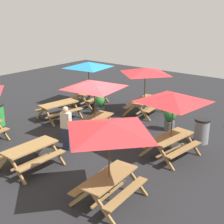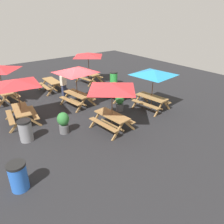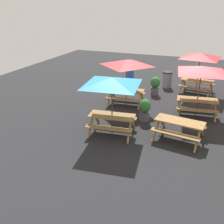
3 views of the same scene
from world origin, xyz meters
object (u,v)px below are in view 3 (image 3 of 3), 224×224
object	(u,v)px
picnic_table_4	(200,58)
picnic_table_3	(179,126)
trash_bin_gray	(167,79)
potted_plant_1	(155,85)
trash_bin_blue	(130,71)
picnic_table_0	(112,85)
picnic_table_2	(127,66)
picnic_table_7	(201,73)
potted_plant_0	(145,109)

from	to	relation	value
picnic_table_4	picnic_table_3	bearing A→B (deg)	-84.10
trash_bin_gray	potted_plant_1	distance (m)	1.65
trash_bin_blue	picnic_table_0	bearing A→B (deg)	-77.67
picnic_table_2	picnic_table_7	size ratio (longest dim) A/B	0.83
picnic_table_4	potted_plant_0	xyz separation A→B (m)	(-1.85, -4.82, -1.46)
picnic_table_4	trash_bin_blue	distance (m)	4.98
picnic_table_7	potted_plant_1	world-z (taller)	picnic_table_7
picnic_table_4	picnic_table_0	bearing A→B (deg)	-105.46
picnic_table_7	picnic_table_4	bearing A→B (deg)	86.33
picnic_table_3	trash_bin_blue	world-z (taller)	trash_bin_blue
picnic_table_0	picnic_table_7	distance (m)	4.31
picnic_table_3	potted_plant_1	bearing A→B (deg)	120.42
picnic_table_2	picnic_table_3	bearing A→B (deg)	-47.98
picnic_table_7	trash_bin_blue	size ratio (longest dim) A/B	2.86
potted_plant_0	potted_plant_1	size ratio (longest dim) A/B	0.98
picnic_table_4	trash_bin_gray	distance (m)	2.35
trash_bin_blue	potted_plant_1	bearing A→B (deg)	-49.24
picnic_table_2	trash_bin_gray	bearing A→B (deg)	61.81
picnic_table_0	potted_plant_0	distance (m)	2.34
trash_bin_gray	potted_plant_0	bearing A→B (deg)	-90.90
picnic_table_0	picnic_table_4	world-z (taller)	same
picnic_table_4	potted_plant_1	size ratio (longest dim) A/B	2.71
trash_bin_blue	trash_bin_gray	bearing A→B (deg)	-22.07
picnic_table_3	trash_bin_gray	xyz separation A→B (m)	(-1.54, 6.34, -0.07)
picnic_table_2	picnic_table_7	world-z (taller)	same
picnic_table_7	potted_plant_0	world-z (taller)	picnic_table_7
picnic_table_0	potted_plant_1	size ratio (longest dim) A/B	2.72
trash_bin_blue	picnic_table_3	bearing A→B (deg)	-60.10
picnic_table_0	picnic_table_4	bearing A→B (deg)	59.50
trash_bin_blue	trash_bin_gray	size ratio (longest dim) A/B	1.00
picnic_table_7	picnic_table_2	bearing A→B (deg)	170.49
picnic_table_7	potted_plant_1	bearing A→B (deg)	131.28
picnic_table_7	trash_bin_blue	bearing A→B (deg)	126.95
trash_bin_blue	potted_plant_1	world-z (taller)	potted_plant_1
picnic_table_4	trash_bin_blue	xyz separation A→B (m)	(-4.51, 1.50, -1.49)
picnic_table_7	potted_plant_0	xyz separation A→B (m)	(-2.08, -1.52, -1.46)
trash_bin_blue	potted_plant_0	distance (m)	6.86
picnic_table_3	trash_bin_blue	size ratio (longest dim) A/B	2.01
picnic_table_0	picnic_table_7	size ratio (longest dim) A/B	1.00
picnic_table_0	picnic_table_2	world-z (taller)	same
picnic_table_7	trash_bin_gray	xyz separation A→B (m)	(-2.00, 3.69, -1.49)
picnic_table_2	picnic_table_3	distance (m)	4.34
picnic_table_0	potted_plant_1	distance (m)	5.41
picnic_table_7	trash_bin_blue	distance (m)	6.91
picnic_table_3	picnic_table_2	bearing A→B (deg)	145.76
picnic_table_4	trash_bin_gray	world-z (taller)	picnic_table_4
picnic_table_4	potted_plant_0	distance (m)	5.37
picnic_table_2	picnic_table_7	distance (m)	3.49
picnic_table_2	trash_bin_gray	world-z (taller)	picnic_table_2
picnic_table_0	potted_plant_0	world-z (taller)	picnic_table_0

